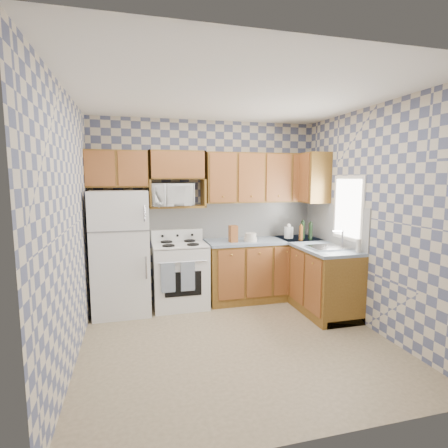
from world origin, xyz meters
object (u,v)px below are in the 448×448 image
at_px(refrigerator, 121,252).
at_px(electric_kettle, 289,232).
at_px(microwave, 170,195).
at_px(stove_body, 180,276).

xyz_separation_m(refrigerator, electric_kettle, (2.51, 0.06, 0.17)).
height_order(microwave, electric_kettle, microwave).
relative_size(refrigerator, microwave, 2.89).
relative_size(stove_body, electric_kettle, 5.11).
distance_m(microwave, electric_kettle, 1.91).
relative_size(refrigerator, electric_kettle, 9.54).
bearing_deg(refrigerator, microwave, 11.19).
bearing_deg(electric_kettle, microwave, 177.46).
bearing_deg(electric_kettle, stove_body, -178.86).
xyz_separation_m(refrigerator, microwave, (0.70, 0.14, 0.77)).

